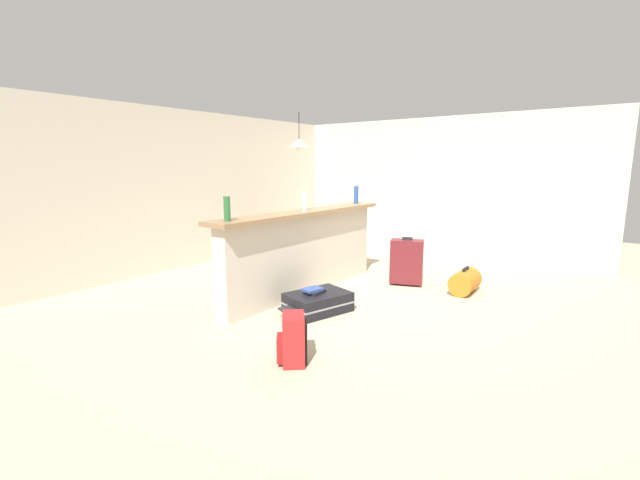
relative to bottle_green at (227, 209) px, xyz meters
The scene contains 16 objects.
ground_plane 2.16m from the bottle_green, 17.67° to the right, with size 13.00×13.00×0.05m, color #BCAD8E.
wall_back 3.03m from the bottle_green, 56.03° to the left, with size 6.60×0.10×2.50m, color beige.
wall_right 4.75m from the bottle_green, ahead, with size 0.10×6.00×2.50m, color beige.
partition_half_wall 1.45m from the bottle_green, ahead, with size 2.80×0.20×1.02m, color beige.
bar_countertop 1.29m from the bottle_green, ahead, with size 2.96×0.40×0.05m, color #93704C.
bottle_green is the anchor object (origin of this frame).
bottle_white 1.24m from the bottle_green, ahead, with size 0.06×0.06×0.24m, color silver.
bottle_blue 2.52m from the bottle_green, ahead, with size 0.07×0.07×0.26m, color #284C89.
dining_table 3.09m from the bottle_green, 25.85° to the left, with size 1.10×0.80×0.74m.
dining_chair_near_partition 2.87m from the bottle_green, 16.69° to the left, with size 0.42×0.42×0.93m.
pendant_lamp 3.03m from the bottle_green, 24.85° to the left, with size 0.34×0.34×0.62m.
suitcase_flat_black 1.46m from the bottle_green, 35.73° to the right, with size 0.89×0.66×0.22m.
duffel_bag_orange 3.18m from the bottle_green, 33.70° to the right, with size 0.49×0.31×0.34m.
backpack_red 1.57m from the bottle_green, 106.66° to the right, with size 0.34×0.34×0.42m.
suitcase_upright_maroon 2.71m from the bottle_green, 20.14° to the right, with size 0.38×0.50×0.67m.
book_stack 1.33m from the bottle_green, 35.42° to the right, with size 0.26×0.20×0.06m.
Camera 1 is at (-4.57, -2.80, 1.64)m, focal length 23.78 mm.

